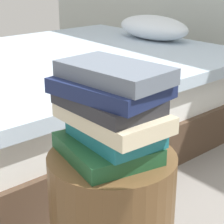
{
  "coord_description": "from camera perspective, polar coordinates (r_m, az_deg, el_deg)",
  "views": [
    {
      "loc": [
        0.74,
        -0.59,
        0.96
      ],
      "look_at": [
        0.0,
        0.0,
        0.6
      ],
      "focal_mm": 64.55,
      "sensor_mm": 36.0,
      "label": 1
    }
  ],
  "objects": [
    {
      "name": "book_navy",
      "position": [
        1.0,
        -0.31,
        3.48
      ],
      "size": [
        0.3,
        0.24,
        0.04
      ],
      "primitive_type": "cube",
      "rotation": [
        0.0,
        0.0,
        0.18
      ],
      "color": "#19234C",
      "rests_on": "book_charcoal"
    },
    {
      "name": "book_slate",
      "position": [
        0.98,
        0.46,
        5.61
      ],
      "size": [
        0.3,
        0.19,
        0.04
      ],
      "primitive_type": "cube",
      "rotation": [
        0.0,
        0.0,
        0.13
      ],
      "color": "slate",
      "rests_on": "book_navy"
    },
    {
      "name": "book_charcoal",
      "position": [
        1.01,
        -0.61,
        1.46
      ],
      "size": [
        0.27,
        0.18,
        0.04
      ],
      "primitive_type": "cube",
      "rotation": [
        0.0,
        0.0,
        0.03
      ],
      "color": "#28282D",
      "rests_on": "book_cream"
    },
    {
      "name": "book_forest",
      "position": [
        1.05,
        -0.78,
        -5.13
      ],
      "size": [
        0.27,
        0.24,
        0.04
      ],
      "primitive_type": "cube",
      "rotation": [
        0.0,
        0.0,
        -0.16
      ],
      "color": "#1E512D",
      "rests_on": "side_table"
    },
    {
      "name": "bed",
      "position": [
        2.36,
        -7.49,
        2.46
      ],
      "size": [
        1.64,
        2.09,
        0.62
      ],
      "rotation": [
        0.0,
        0.0,
        0.06
      ],
      "color": "#4C3828",
      "rests_on": "ground_plane"
    },
    {
      "name": "book_cream",
      "position": [
        1.02,
        0.17,
        -0.66
      ],
      "size": [
        0.29,
        0.18,
        0.04
      ],
      "primitive_type": "cube",
      "rotation": [
        0.0,
        0.0,
        -0.0
      ],
      "color": "beige",
      "rests_on": "book_teal"
    },
    {
      "name": "book_teal",
      "position": [
        1.04,
        0.55,
        -2.87
      ],
      "size": [
        0.24,
        0.18,
        0.05
      ],
      "primitive_type": "cube",
      "rotation": [
        0.0,
        0.0,
        -0.06
      ],
      "color": "#1E727F",
      "rests_on": "book_forest"
    }
  ]
}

